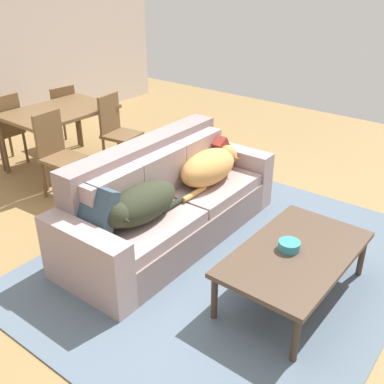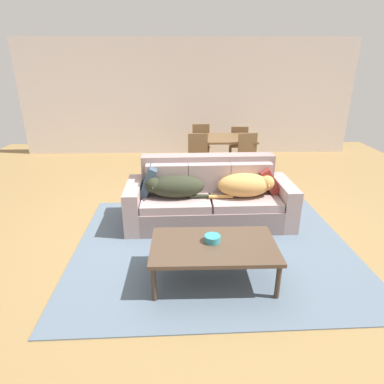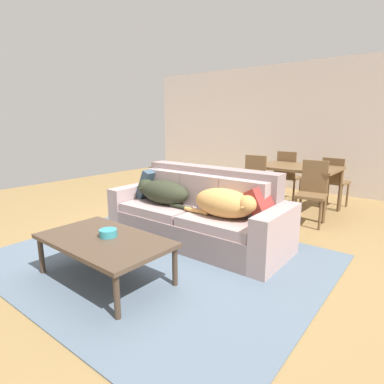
% 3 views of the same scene
% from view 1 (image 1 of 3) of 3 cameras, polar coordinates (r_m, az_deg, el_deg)
% --- Properties ---
extents(ground_plane, '(10.00, 10.00, 0.00)m').
position_cam_1_polar(ground_plane, '(4.23, -4.06, -7.37)').
color(ground_plane, olive).
extents(area_rug, '(3.46, 2.89, 0.01)m').
position_cam_1_polar(area_rug, '(4.08, 4.57, -8.68)').
color(area_rug, slate).
rests_on(area_rug, ground).
extents(couch, '(2.32, 0.94, 0.92)m').
position_cam_1_polar(couch, '(4.27, -3.23, -1.45)').
color(couch, gray).
rests_on(couch, ground).
extents(dog_on_left_cushion, '(0.93, 0.38, 0.30)m').
position_cam_1_polar(dog_on_left_cushion, '(3.76, -6.58, -1.56)').
color(dog_on_left_cushion, '#2B2F20').
rests_on(dog_on_left_cushion, couch).
extents(dog_on_right_cushion, '(0.89, 0.40, 0.32)m').
position_cam_1_polar(dog_on_right_cushion, '(4.42, 2.27, 3.25)').
color(dog_on_right_cushion, tan).
rests_on(dog_on_right_cushion, couch).
extents(throw_pillow_by_left_arm, '(0.28, 0.44, 0.43)m').
position_cam_1_polar(throw_pillow_by_left_arm, '(3.65, -12.53, -2.40)').
color(throw_pillow_by_left_arm, '#334757').
rests_on(throw_pillow_by_left_arm, couch).
extents(throw_pillow_by_right_arm, '(0.32, 0.40, 0.39)m').
position_cam_1_polar(throw_pillow_by_right_arm, '(4.80, 2.87, 5.32)').
color(throw_pillow_by_right_arm, maroon).
rests_on(throw_pillow_by_right_arm, couch).
extents(coffee_table, '(1.29, 0.75, 0.42)m').
position_cam_1_polar(coffee_table, '(3.57, 12.89, -7.82)').
color(coffee_table, '#4E3B2D').
rests_on(coffee_table, ground).
extents(bowl_on_coffee_table, '(0.17, 0.17, 0.07)m').
position_cam_1_polar(bowl_on_coffee_table, '(3.54, 12.14, -6.62)').
color(bowl_on_coffee_table, teal).
rests_on(bowl_on_coffee_table, coffee_table).
extents(dining_table, '(1.27, 0.89, 0.76)m').
position_cam_1_polar(dining_table, '(5.90, -16.36, 9.27)').
color(dining_table, brown).
rests_on(dining_table, ground).
extents(dining_chair_near_left, '(0.43, 0.43, 0.94)m').
position_cam_1_polar(dining_chair_near_left, '(5.21, -16.58, 4.94)').
color(dining_chair_near_left, brown).
rests_on(dining_chair_near_left, ground).
extents(dining_chair_near_right, '(0.46, 0.46, 0.93)m').
position_cam_1_polar(dining_chair_near_right, '(5.80, -9.45, 7.87)').
color(dining_chair_near_right, brown).
rests_on(dining_chair_near_right, ground).
extents(dining_chair_far_left, '(0.41, 0.41, 0.94)m').
position_cam_1_polar(dining_chair_far_left, '(6.23, -22.44, 7.53)').
color(dining_chair_far_left, brown).
rests_on(dining_chair_far_left, ground).
extents(dining_chair_far_right, '(0.43, 0.43, 0.88)m').
position_cam_1_polar(dining_chair_far_right, '(6.65, -16.19, 9.53)').
color(dining_chair_far_right, brown).
rests_on(dining_chair_far_right, ground).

